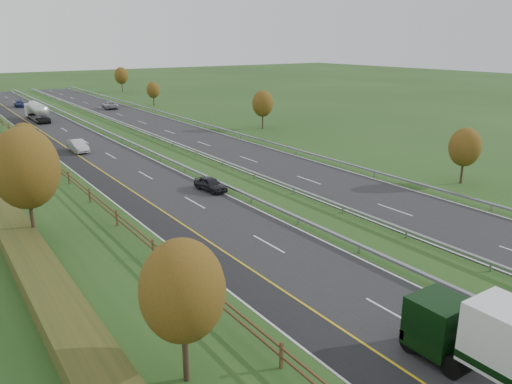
% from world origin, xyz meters
% --- Properties ---
extents(ground, '(400.00, 400.00, 0.00)m').
position_xyz_m(ground, '(8.00, 55.00, 0.00)').
color(ground, '#204117').
rests_on(ground, ground).
extents(near_carriageway, '(10.50, 200.00, 0.04)m').
position_xyz_m(near_carriageway, '(0.00, 60.00, 0.02)').
color(near_carriageway, black).
rests_on(near_carriageway, ground).
extents(far_carriageway, '(10.50, 200.00, 0.04)m').
position_xyz_m(far_carriageway, '(16.50, 60.00, 0.02)').
color(far_carriageway, black).
rests_on(far_carriageway, ground).
extents(hard_shoulder, '(3.00, 200.00, 0.04)m').
position_xyz_m(hard_shoulder, '(-3.75, 60.00, 0.02)').
color(hard_shoulder, black).
rests_on(hard_shoulder, ground).
extents(lane_markings, '(26.75, 200.00, 0.01)m').
position_xyz_m(lane_markings, '(6.40, 59.88, 0.05)').
color(lane_markings, silver).
rests_on(lane_markings, near_carriageway).
extents(fence_left, '(0.12, 189.06, 1.20)m').
position_xyz_m(fence_left, '(-8.50, 59.59, 2.73)').
color(fence_left, '#422B19').
rests_on(fence_left, embankment_left).
extents(median_barrier_near, '(0.32, 200.00, 0.71)m').
position_xyz_m(median_barrier_near, '(5.70, 60.00, 0.61)').
color(median_barrier_near, gray).
rests_on(median_barrier_near, ground).
extents(median_barrier_far, '(0.32, 200.00, 0.71)m').
position_xyz_m(median_barrier_far, '(10.80, 60.00, 0.61)').
color(median_barrier_far, gray).
rests_on(median_barrier_far, ground).
extents(outer_barrier_far, '(0.32, 200.00, 0.71)m').
position_xyz_m(outer_barrier_far, '(22.30, 60.00, 0.62)').
color(outer_barrier_far, gray).
rests_on(outer_barrier_far, ground).
extents(trees_far, '(8.45, 118.60, 7.12)m').
position_xyz_m(trees_far, '(29.80, 89.21, 4.25)').
color(trees_far, '#2D2116').
rests_on(trees_far, ground).
extents(road_tanker, '(2.40, 11.22, 3.46)m').
position_xyz_m(road_tanker, '(-0.25, 96.20, 1.86)').
color(road_tanker, silver).
rests_on(road_tanker, near_carriageway).
extents(car_dark_near, '(2.17, 4.30, 1.40)m').
position_xyz_m(car_dark_near, '(4.40, 37.55, 0.74)').
color(car_dark_near, black).
rests_on(car_dark_near, near_carriageway).
extents(car_silver_mid, '(1.89, 5.00, 1.63)m').
position_xyz_m(car_silver_mid, '(-1.60, 63.89, 0.85)').
color(car_silver_mid, '#B1B3B6').
rests_on(car_silver_mid, near_carriageway).
extents(car_small_far, '(2.20, 4.88, 1.39)m').
position_xyz_m(car_small_far, '(0.60, 119.94, 0.73)').
color(car_small_far, '#162145').
rests_on(car_small_far, near_carriageway).
extents(car_oncoming, '(3.33, 6.04, 1.60)m').
position_xyz_m(car_oncoming, '(16.63, 105.28, 0.84)').
color(car_oncoming, '#9B9B9F').
rests_on(car_oncoming, far_carriageway).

